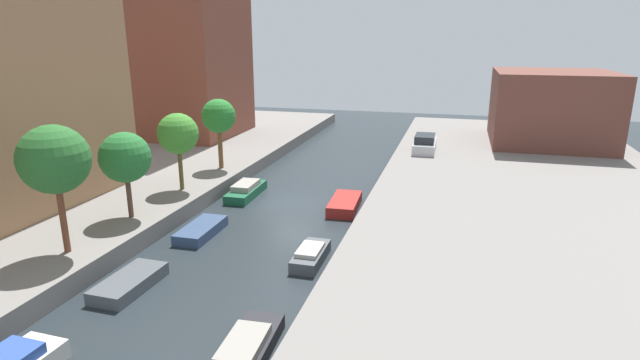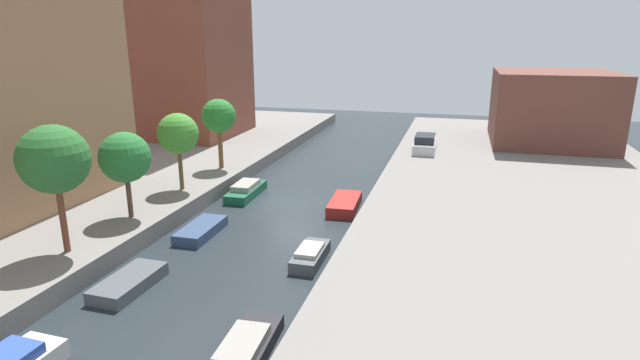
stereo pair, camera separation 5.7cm
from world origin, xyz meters
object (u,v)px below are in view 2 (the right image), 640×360
(apartment_tower_far, at_px, (182,30))
(moored_boat_left_1, at_px, (129,283))
(low_block_right, at_px, (551,108))
(moored_boat_right_2, at_px, (345,204))
(moored_boat_left_3, at_px, (246,190))
(street_tree_0, at_px, (54,160))
(parked_car, at_px, (425,144))
(moored_boat_right_1, at_px, (310,255))
(street_tree_2, at_px, (178,134))
(moored_boat_left_2, at_px, (201,230))
(street_tree_3, at_px, (219,117))
(moored_boat_right_0, at_px, (245,350))
(street_tree_1, at_px, (125,158))

(apartment_tower_far, xyz_separation_m, moored_boat_left_1, (12.85, -28.00, -10.76))
(low_block_right, bearing_deg, moored_boat_right_2, -125.59)
(moored_boat_left_1, distance_m, moored_boat_left_3, 13.39)
(street_tree_0, height_order, parked_car, street_tree_0)
(moored_boat_right_1, distance_m, moored_boat_right_2, 7.93)
(apartment_tower_far, height_order, street_tree_2, apartment_tower_far)
(moored_boat_left_2, distance_m, moored_boat_right_2, 9.11)
(street_tree_2, xyz_separation_m, moored_boat_left_2, (3.71, -4.50, -4.31))
(street_tree_0, bearing_deg, moored_boat_left_2, 56.45)
(street_tree_3, bearing_deg, moored_boat_left_1, -77.42)
(moored_boat_left_2, xyz_separation_m, moored_boat_right_2, (6.63, 6.25, 0.05))
(moored_boat_left_1, bearing_deg, moored_boat_right_0, -25.23)
(parked_car, xyz_separation_m, moored_boat_left_3, (-10.94, -12.81, -1.21))
(parked_car, bearing_deg, moored_boat_left_3, -130.51)
(moored_boat_right_0, xyz_separation_m, moored_boat_right_1, (-0.07, 7.88, -0.02))
(moored_boat_right_1, bearing_deg, moored_boat_right_2, 90.81)
(street_tree_1, height_order, moored_boat_left_3, street_tree_1)
(moored_boat_right_0, bearing_deg, moored_boat_left_2, 125.49)
(street_tree_3, bearing_deg, street_tree_0, -90.00)
(moored_boat_left_2, bearing_deg, low_block_right, 51.46)
(street_tree_3, relative_size, moored_boat_left_2, 1.40)
(street_tree_3, height_order, moored_boat_right_1, street_tree_3)
(moored_boat_left_1, xyz_separation_m, moored_boat_right_1, (6.77, 4.65, 0.06))
(apartment_tower_far, bearing_deg, moored_boat_left_1, -65.34)
(parked_car, xyz_separation_m, moored_boat_right_1, (-3.79, -21.54, -1.26))
(moored_boat_right_2, bearing_deg, apartment_tower_far, 141.68)
(low_block_right, bearing_deg, street_tree_3, -146.61)
(apartment_tower_far, distance_m, moored_boat_right_1, 32.32)
(moored_boat_right_0, bearing_deg, street_tree_2, 126.82)
(street_tree_0, xyz_separation_m, street_tree_3, (-0.00, 15.73, -0.48))
(parked_car, distance_m, moored_boat_left_3, 16.89)
(apartment_tower_far, height_order, moored_boat_right_1, apartment_tower_far)
(street_tree_3, relative_size, moored_boat_right_0, 1.19)
(moored_boat_left_1, xyz_separation_m, moored_boat_left_3, (-0.38, 13.39, 0.12))
(street_tree_3, bearing_deg, moored_boat_right_1, -48.51)
(moored_boat_left_2, height_order, moored_boat_left_3, moored_boat_left_3)
(moored_boat_left_3, bearing_deg, street_tree_2, -142.10)
(moored_boat_right_0, distance_m, moored_boat_right_2, 15.80)
(parked_car, xyz_separation_m, moored_boat_left_2, (-10.53, -19.87, -1.32))
(street_tree_2, height_order, moored_boat_right_0, street_tree_2)
(street_tree_1, distance_m, parked_car, 25.27)
(street_tree_1, distance_m, moored_boat_right_2, 13.15)
(parked_car, bearing_deg, moored_boat_right_0, -97.21)
(parked_car, relative_size, moored_boat_left_2, 1.27)
(low_block_right, relative_size, street_tree_0, 1.84)
(street_tree_2, distance_m, moored_boat_right_0, 18.05)
(moored_boat_left_3, bearing_deg, street_tree_1, -112.62)
(moored_boat_right_2, bearing_deg, street_tree_3, 159.40)
(parked_car, height_order, moored_boat_right_0, parked_car)
(street_tree_3, xyz_separation_m, moored_boat_left_1, (3.67, -16.46, -4.55))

